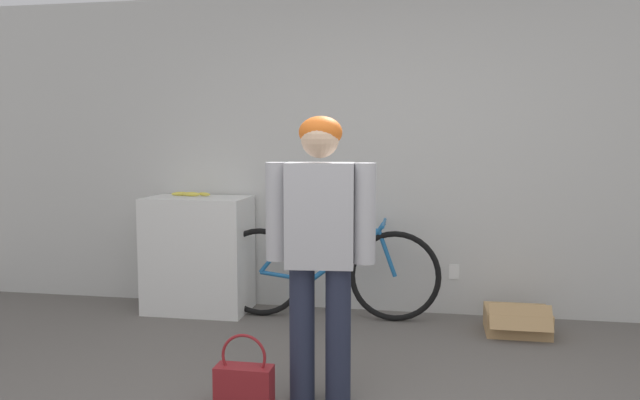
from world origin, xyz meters
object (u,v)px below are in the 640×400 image
object	(u,v)px
cardboard_box	(517,321)
bicycle	(327,271)
person	(320,235)
banana	(191,194)
handbag	(244,384)

from	to	relation	value
cardboard_box	bicycle	bearing A→B (deg)	175.23
person	bicycle	xyz separation A→B (m)	(-0.23, 1.54, -0.53)
banana	handbag	xyz separation A→B (m)	(1.01, -1.81, -0.84)
person	banana	world-z (taller)	person
banana	bicycle	bearing A→B (deg)	-5.42
banana	handbag	world-z (taller)	banana
bicycle	cardboard_box	xyz separation A→B (m)	(1.45, -0.12, -0.29)
person	banana	distance (m)	2.16
bicycle	cardboard_box	world-z (taller)	bicycle
bicycle	banana	xyz separation A→B (m)	(-1.17, 0.11, 0.59)
person	bicycle	distance (m)	1.65
bicycle	banana	world-z (taller)	banana
banana	cardboard_box	distance (m)	2.76
person	cardboard_box	distance (m)	2.04
bicycle	cardboard_box	bearing A→B (deg)	-6.95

